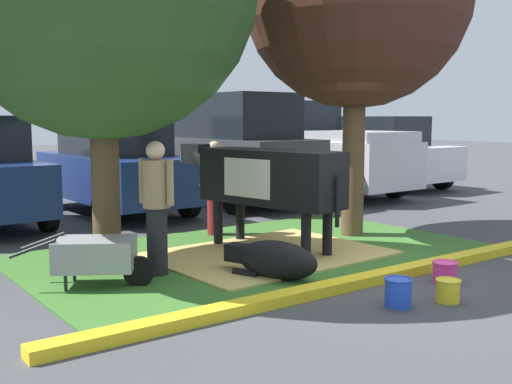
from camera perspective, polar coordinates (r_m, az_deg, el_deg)
ground_plane at (r=8.10m, az=9.52°, el=-7.36°), size 80.00×80.00×0.00m
grass_island at (r=9.08m, az=-0.02°, el=-5.63°), size 6.65×4.02×0.02m
curb_yellow at (r=7.49m, az=9.92°, el=-8.07°), size 7.85×0.24×0.12m
hay_bedding at (r=8.91m, az=1.15°, el=-5.78°), size 3.32×2.56×0.04m
cow_holstein at (r=9.08m, az=0.84°, el=1.36°), size 1.12×3.10×1.56m
calf_lying at (r=7.62m, az=1.73°, el=-6.32°), size 0.83×1.33×0.48m
person_handler at (r=10.31m, az=-3.85°, el=0.63°), size 0.50×0.34×1.60m
person_visitor_near at (r=7.75m, az=-9.22°, el=-1.08°), size 0.34×0.49×1.70m
wheelbarrow at (r=7.45m, az=-14.50°, el=-5.69°), size 1.50×1.19×0.63m
bucket_blue at (r=6.72m, az=13.06°, el=-9.00°), size 0.31×0.31×0.31m
bucket_yellow at (r=7.03m, az=17.39°, el=-8.67°), size 0.27×0.27×0.25m
bucket_pink at (r=7.82m, az=17.12°, el=-7.07°), size 0.31×0.31×0.26m
sedan_silver at (r=13.09m, az=-12.96°, el=2.37°), size 2.10×4.44×2.02m
suv_dark_grey at (r=14.30m, az=-2.33°, el=4.05°), size 2.20×4.64×2.52m
pickup_truck_black at (r=16.06m, az=5.43°, el=3.78°), size 2.31×5.44×2.42m
hatchback_white at (r=17.95m, az=11.59°, el=3.59°), size 2.10×4.44×2.02m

